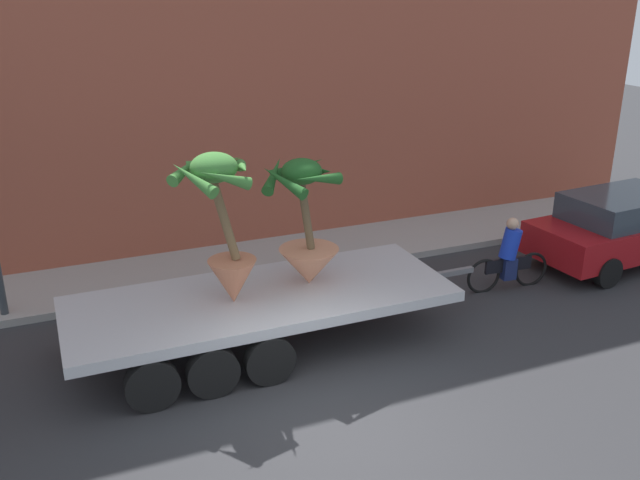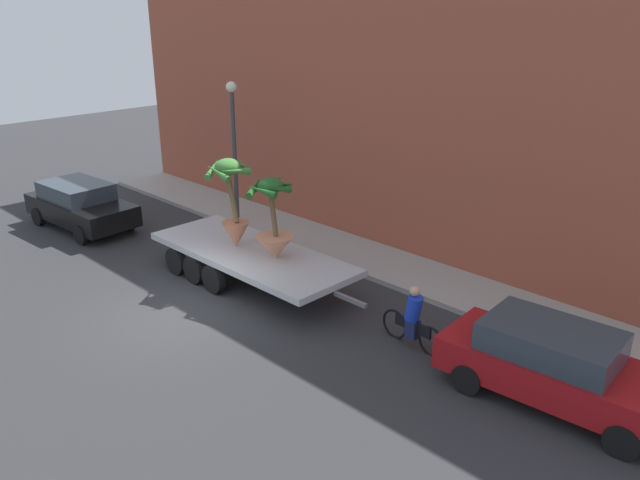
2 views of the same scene
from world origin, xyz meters
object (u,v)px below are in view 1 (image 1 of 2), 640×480
(flatbed_trailer, at_px, (247,308))
(potted_palm_middle, at_px, (306,234))
(potted_palm_rear, at_px, (224,229))
(cyclist, at_px, (509,258))
(parked_car, at_px, (627,226))

(flatbed_trailer, bearing_deg, potted_palm_middle, 5.48)
(potted_palm_rear, distance_m, cyclist, 6.13)
(potted_palm_rear, xyz_separation_m, potted_palm_middle, (1.45, 0.22, -0.36))
(flatbed_trailer, distance_m, potted_palm_rear, 1.51)
(cyclist, bearing_deg, parked_car, 3.71)
(potted_palm_rear, xyz_separation_m, cyclist, (5.91, 0.45, -1.58))
(flatbed_trailer, height_order, cyclist, cyclist)
(parked_car, bearing_deg, flatbed_trailer, -176.41)
(potted_palm_rear, distance_m, potted_palm_middle, 1.51)
(potted_palm_middle, distance_m, parked_car, 7.82)
(cyclist, height_order, parked_car, parked_car)
(potted_palm_rear, bearing_deg, potted_palm_middle, 8.52)
(flatbed_trailer, bearing_deg, cyclist, 3.52)
(potted_palm_rear, bearing_deg, parked_car, 4.15)
(flatbed_trailer, height_order, potted_palm_rear, potted_palm_rear)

